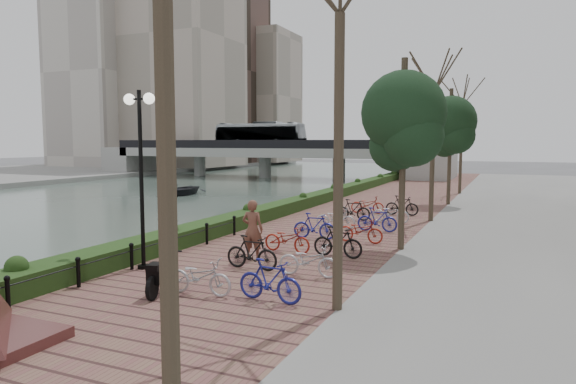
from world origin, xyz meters
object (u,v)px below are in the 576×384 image
Objects in this scene: lamppost at (140,142)px; boat at (183,189)px; pedestrian at (253,229)px; motorcycle at (163,274)px.

lamppost is 26.40m from boat.
lamppost is at bearing 38.82° from pedestrian.
motorcycle reaches higher than boat.
boat is at bearing 110.32° from motorcycle.
motorcycle is 0.39× the size of boat.
boat is at bearing 122.72° from lamppost.
motorcycle is at bearing 79.32° from pedestrian.
lamppost is 1.31× the size of boat.
motorcycle is 0.80× the size of pedestrian.
boat is (-16.17, 23.75, -0.55)m from motorcycle.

